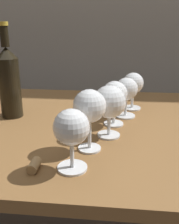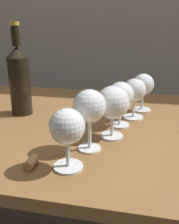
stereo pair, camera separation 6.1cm
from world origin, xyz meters
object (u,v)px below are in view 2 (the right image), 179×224
wine_glass_pinot (113,104)px  cork (31,162)px  wine_glass_merlot (121,96)px  wine_bottle (19,79)px  wine_glass_cabernet (90,107)px  wine_glass_white (67,128)px  wine_glass_amber (143,86)px  wine_glass_rose (134,92)px

wine_glass_pinot → cork: bearing=-128.9°
wine_glass_merlot → wine_bottle: wine_bottle is taller
cork → wine_glass_cabernet: bearing=44.2°
wine_glass_white → wine_glass_cabernet: size_ratio=0.89×
wine_bottle → wine_glass_pinot: bearing=-20.9°
wine_glass_cabernet → wine_glass_merlot: 0.18m
wine_glass_cabernet → wine_glass_merlot: bearing=71.2°
wine_glass_white → cork: size_ratio=3.26×
wine_glass_amber → wine_glass_cabernet: bearing=-110.4°
wine_bottle → wine_glass_merlot: bearing=-6.7°
wine_glass_pinot → wine_bottle: wine_bottle is taller
wine_glass_merlot → wine_glass_amber: (0.06, 0.16, -0.00)m
wine_glass_amber → cork: wine_glass_amber is taller
wine_glass_white → wine_glass_merlot: bearing=71.9°
wine_glass_white → wine_glass_rose: (0.12, 0.34, -0.00)m
wine_glass_white → wine_glass_pinot: wine_glass_pinot is taller
wine_glass_cabernet → wine_bottle: 0.35m
wine_glass_merlot → wine_glass_rose: 0.08m
wine_glass_merlot → wine_bottle: (-0.34, 0.04, 0.03)m
wine_glass_merlot → wine_glass_amber: size_ratio=1.03×
wine_glass_white → wine_glass_rose: 0.36m
wine_glass_cabernet → wine_bottle: (-0.28, 0.21, 0.01)m
wine_glass_rose → wine_glass_white: bearing=-110.1°
wine_glass_rose → wine_glass_merlot: bearing=-116.8°
wine_glass_pinot → wine_glass_merlot: wine_glass_pinot is taller
wine_glass_pinot → wine_glass_merlot: size_ratio=1.06×
wine_glass_cabernet → wine_glass_pinot: bearing=62.0°
wine_glass_amber → wine_bottle: wine_bottle is taller
wine_glass_rose → wine_glass_amber: same height
wine_glass_pinot → wine_glass_merlot: bearing=81.4°
wine_glass_pinot → cork: (-0.15, -0.19, -0.09)m
wine_glass_white → wine_glass_amber: 0.45m
wine_glass_amber → wine_glass_white: bearing=-109.6°
wine_glass_merlot → cork: (-0.17, -0.28, -0.08)m
wine_glass_cabernet → wine_glass_amber: size_ratio=1.17×
wine_glass_cabernet → cork: size_ratio=3.68×
wine_glass_white → wine_glass_pinot: (0.07, 0.18, 0.00)m
wine_glass_amber → wine_bottle: size_ratio=0.44×
wine_bottle → cork: size_ratio=7.18×
wine_glass_white → cork: 0.12m
wine_glass_rose → cork: bearing=-120.3°
wine_glass_pinot → wine_glass_amber: wine_glass_pinot is taller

